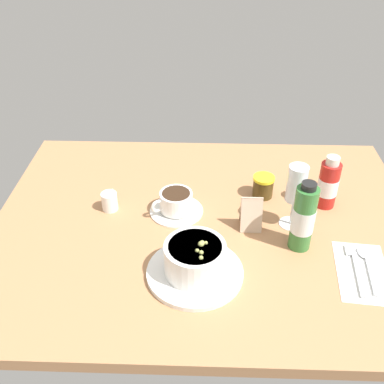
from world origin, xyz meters
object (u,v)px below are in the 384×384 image
at_px(cutlery_setting, 362,270).
at_px(menu_card, 251,212).
at_px(sauce_bottle_red, 328,184).
at_px(coffee_cup, 176,203).
at_px(wine_glass, 296,186).
at_px(jam_jar, 263,186).
at_px(creamer_jug, 110,201).
at_px(sauce_bottle_green, 303,218).
at_px(porridge_bowl, 195,261).

distance_m(cutlery_setting, menu_card, 0.29).
xyz_separation_m(cutlery_setting, sauce_bottle_red, (-0.03, 0.25, 0.06)).
bearing_deg(sauce_bottle_red, cutlery_setting, -82.15).
bearing_deg(coffee_cup, wine_glass, -7.40).
relative_size(coffee_cup, wine_glass, 0.82).
bearing_deg(coffee_cup, menu_card, -15.59).
relative_size(coffee_cup, jam_jar, 2.28).
height_order(creamer_jug, wine_glass, wine_glass).
distance_m(jam_jar, sauce_bottle_green, 0.22).
bearing_deg(wine_glass, creamer_jug, 174.53).
distance_m(cutlery_setting, creamer_jug, 0.65).
bearing_deg(creamer_jug, jam_jar, 10.31).
height_order(coffee_cup, menu_card, menu_card).
relative_size(jam_jar, menu_card, 0.68).
relative_size(sauce_bottle_green, menu_card, 1.99).
bearing_deg(menu_card, creamer_jug, 170.71).
height_order(cutlery_setting, creamer_jug, creamer_jug).
relative_size(cutlery_setting, jam_jar, 3.30).
distance_m(porridge_bowl, coffee_cup, 0.24).
distance_m(cutlery_setting, coffee_cup, 0.48).
distance_m(coffee_cup, sauce_bottle_green, 0.33).
relative_size(porridge_bowl, menu_card, 2.38).
relative_size(porridge_bowl, creamer_jug, 3.92).
distance_m(jam_jar, sauce_bottle_red, 0.17).
bearing_deg(menu_card, sauce_bottle_green, -32.44).
xyz_separation_m(coffee_cup, menu_card, (0.19, -0.05, 0.02)).
xyz_separation_m(cutlery_setting, sauce_bottle_green, (-0.13, 0.08, 0.08)).
distance_m(sauce_bottle_green, sauce_bottle_red, 0.20).
height_order(porridge_bowl, coffee_cup, porridge_bowl).
distance_m(creamer_jug, wine_glass, 0.48).
height_order(porridge_bowl, cutlery_setting, porridge_bowl).
height_order(porridge_bowl, wine_glass, wine_glass).
bearing_deg(jam_jar, sauce_bottle_red, -12.59).
bearing_deg(wine_glass, sauce_bottle_green, -85.04).
xyz_separation_m(coffee_cup, sauce_bottle_red, (0.40, 0.05, 0.04)).
bearing_deg(porridge_bowl, sauce_bottle_green, 22.86).
bearing_deg(menu_card, cutlery_setting, -32.12).
height_order(coffee_cup, creamer_jug, coffee_cup).
bearing_deg(jam_jar, coffee_cup, -160.88).
distance_m(coffee_cup, jam_jar, 0.25).
xyz_separation_m(sauce_bottle_green, menu_card, (-0.11, 0.07, -0.04)).
height_order(porridge_bowl, sauce_bottle_green, sauce_bottle_green).
bearing_deg(menu_card, porridge_bowl, -127.67).
bearing_deg(wine_glass, jam_jar, 116.79).
distance_m(porridge_bowl, sauce_bottle_red, 0.44).
bearing_deg(wine_glass, sauce_bottle_red, 39.04).
relative_size(creamer_jug, sauce_bottle_green, 0.30).
height_order(porridge_bowl, menu_card, porridge_bowl).
distance_m(creamer_jug, menu_card, 0.37).
bearing_deg(sauce_bottle_green, sauce_bottle_red, 60.61).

